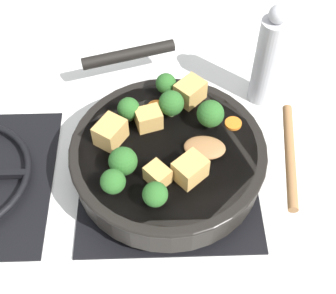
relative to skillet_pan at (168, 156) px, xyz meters
name	(u,v)px	position (x,y,z in m)	size (l,w,h in m)	color
ground_plane	(168,176)	(0.00, 0.00, -0.06)	(2.40, 2.40, 0.00)	silver
front_burner_grate	(168,173)	(0.00, 0.00, -0.05)	(0.31, 0.31, 0.03)	black
skillet_pan	(168,156)	(0.00, 0.00, 0.00)	(0.44, 0.33, 0.06)	black
wooden_spoon	(250,151)	(-0.02, -0.13, 0.03)	(0.21, 0.19, 0.02)	olive
tofu_cube_center_large	(110,132)	(0.02, 0.09, 0.05)	(0.05, 0.04, 0.04)	tan
tofu_cube_near_handle	(158,175)	(-0.07, 0.02, 0.04)	(0.04, 0.03, 0.03)	tan
tofu_cube_east_chunk	(190,169)	(-0.06, -0.03, 0.05)	(0.05, 0.04, 0.04)	tan
tofu_cube_west_chunk	(149,119)	(0.05, 0.03, 0.04)	(0.04, 0.03, 0.03)	tan
tofu_cube_back_piece	(190,92)	(0.10, -0.04, 0.05)	(0.05, 0.04, 0.04)	tan
broccoli_floret_near_spoon	(210,114)	(0.04, -0.07, 0.06)	(0.05, 0.05, 0.05)	#709956
broccoli_floret_center_top	(123,161)	(-0.05, 0.07, 0.05)	(0.05, 0.05, 0.05)	#709956
broccoli_floret_east_rim	(171,103)	(0.07, -0.01, 0.05)	(0.04, 0.04, 0.05)	#709956
broccoli_floret_west_rim	(163,84)	(0.12, 0.00, 0.05)	(0.04, 0.04, 0.04)	#709956
broccoli_floret_north_edge	(129,109)	(0.06, 0.06, 0.05)	(0.04, 0.04, 0.05)	#709956
broccoli_floret_south_cluster	(155,195)	(-0.11, 0.02, 0.05)	(0.04, 0.04, 0.05)	#709956
broccoli_floret_mid_floret	(113,182)	(-0.09, 0.08, 0.05)	(0.04, 0.04, 0.05)	#709956
carrot_slice_orange_thin	(156,107)	(0.08, 0.02, 0.03)	(0.03, 0.03, 0.01)	orange
carrot_slice_near_center	(233,124)	(0.04, -0.11, 0.03)	(0.03, 0.03, 0.01)	orange
pepper_mill	(268,59)	(0.19, -0.19, 0.04)	(0.05, 0.05, 0.22)	#B2B2B7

